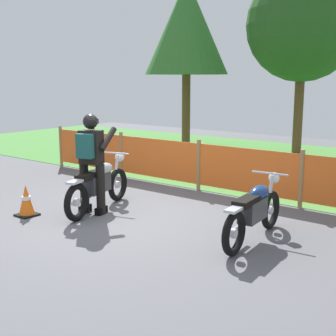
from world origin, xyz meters
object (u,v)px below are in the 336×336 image
Objects in this scene: motorcycle_trailing at (99,184)px; motorcycle_lead at (254,211)px; rider_trailing at (91,158)px; traffic_cone at (26,201)px.

motorcycle_lead is at bearing -99.99° from motorcycle_trailing.
rider_trailing is (-2.80, -0.47, 0.52)m from motorcycle_lead.
motorcycle_trailing reaches higher than motorcycle_lead.
motorcycle_lead is 3.78m from traffic_cone.
traffic_cone is at bearing 129.59° from motorcycle_trailing.
rider_trailing is at bearing 94.80° from motorcycle_lead.
motorcycle_lead reaches higher than traffic_cone.
motorcycle_trailing is at bearing 0.51° from rider_trailing.
rider_trailing is (0.06, -0.21, 0.50)m from motorcycle_trailing.
motorcycle_lead is 0.97× the size of motorcycle_trailing.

